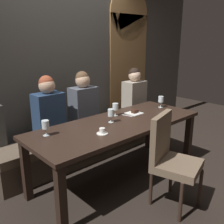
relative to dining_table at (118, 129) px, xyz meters
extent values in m
plane|color=black|center=(0.00, 0.00, -0.65)|extent=(9.00, 9.00, 0.00)
cube|color=#4C4944|center=(0.00, 1.22, 0.85)|extent=(6.00, 0.12, 3.00)
cube|color=olive|center=(1.35, 1.15, 0.40)|extent=(0.90, 0.05, 2.10)
cylinder|color=#A07545|center=(1.35, 1.15, 1.45)|extent=(0.90, 0.05, 0.90)
cube|color=black|center=(-1.03, -0.35, -0.30)|extent=(0.08, 0.08, 0.69)
cube|color=black|center=(1.03, -0.35, -0.30)|extent=(0.08, 0.08, 0.69)
cube|color=black|center=(-1.03, 0.35, -0.30)|extent=(0.08, 0.08, 0.69)
cube|color=black|center=(1.03, 0.35, -0.30)|extent=(0.08, 0.08, 0.69)
cube|color=#302119|center=(0.00, 0.00, 0.07)|extent=(2.20, 0.84, 0.04)
cube|color=#40352A|center=(0.00, 0.70, -0.48)|extent=(2.50, 0.40, 0.35)
cube|color=brown|center=(0.00, 0.70, -0.25)|extent=(2.50, 0.44, 0.10)
cylinder|color=#302119|center=(-0.12, -0.98, -0.44)|extent=(0.04, 0.04, 0.42)
cylinder|color=#302119|center=(0.24, -0.98, -0.44)|extent=(0.04, 0.04, 0.42)
cylinder|color=#302119|center=(-0.12, -0.62, -0.44)|extent=(0.04, 0.04, 0.42)
cylinder|color=#302119|center=(0.24, -0.62, -0.44)|extent=(0.04, 0.04, 0.42)
cube|color=brown|center=(0.06, -0.80, -0.19)|extent=(0.55, 0.55, 0.08)
cube|color=brown|center=(0.01, -0.62, 0.09)|extent=(0.44, 0.18, 0.48)
cube|color=navy|center=(-0.51, 0.73, 0.10)|extent=(0.36, 0.24, 0.60)
sphere|color=tan|center=(-0.51, 0.73, 0.49)|extent=(0.20, 0.20, 0.20)
sphere|color=brown|center=(-0.51, 0.74, 0.53)|extent=(0.18, 0.18, 0.18)
cube|color=#4C515B|center=(0.02, 0.72, 0.10)|extent=(0.36, 0.24, 0.61)
sphere|color=tan|center=(0.02, 0.72, 0.50)|extent=(0.20, 0.20, 0.20)
sphere|color=brown|center=(0.02, 0.73, 0.54)|extent=(0.18, 0.18, 0.18)
cube|color=#9E9384|center=(1.04, 0.70, 0.09)|extent=(0.36, 0.24, 0.58)
sphere|color=#DBB293|center=(1.04, 0.70, 0.47)|extent=(0.20, 0.20, 0.20)
sphere|color=black|center=(1.04, 0.71, 0.51)|extent=(0.18, 0.18, 0.18)
cylinder|color=silver|center=(-0.84, 0.20, 0.09)|extent=(0.06, 0.06, 0.00)
cylinder|color=silver|center=(-0.84, 0.20, 0.13)|extent=(0.01, 0.01, 0.07)
cylinder|color=silver|center=(-0.84, 0.20, 0.21)|extent=(0.08, 0.08, 0.08)
cylinder|color=maroon|center=(-0.84, 0.20, 0.19)|extent=(0.07, 0.07, 0.04)
cylinder|color=silver|center=(-0.06, 0.06, 0.09)|extent=(0.06, 0.06, 0.00)
cylinder|color=silver|center=(-0.06, 0.06, 0.13)|extent=(0.01, 0.01, 0.07)
cylinder|color=silver|center=(-0.06, 0.06, 0.21)|extent=(0.08, 0.08, 0.08)
cylinder|color=silver|center=(0.92, 0.08, 0.09)|extent=(0.06, 0.06, 0.00)
cylinder|color=silver|center=(0.92, 0.08, 0.13)|extent=(0.01, 0.01, 0.07)
cylinder|color=silver|center=(0.92, 0.08, 0.21)|extent=(0.08, 0.08, 0.08)
cylinder|color=maroon|center=(0.92, 0.08, 0.19)|extent=(0.07, 0.07, 0.04)
cylinder|color=silver|center=(0.16, 0.22, 0.09)|extent=(0.06, 0.06, 0.00)
cylinder|color=silver|center=(0.16, 0.22, 0.13)|extent=(0.01, 0.01, 0.07)
cylinder|color=silver|center=(0.16, 0.22, 0.21)|extent=(0.08, 0.08, 0.08)
cylinder|color=gold|center=(0.16, 0.22, 0.19)|extent=(0.07, 0.07, 0.04)
cylinder|color=white|center=(-0.38, -0.15, 0.09)|extent=(0.12, 0.12, 0.01)
cylinder|color=white|center=(-0.38, -0.15, 0.12)|extent=(0.06, 0.06, 0.06)
cylinder|color=brown|center=(-0.38, -0.15, 0.15)|extent=(0.05, 0.05, 0.01)
cube|color=white|center=(0.41, 0.12, 0.09)|extent=(0.19, 0.19, 0.01)
cube|color=#381E14|center=(0.42, 0.12, 0.12)|extent=(0.08, 0.06, 0.04)
cube|color=silver|center=(0.27, 0.12, 0.09)|extent=(0.06, 0.17, 0.01)
camera|label=1|loc=(-1.99, -2.05, 1.06)|focal=40.53mm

